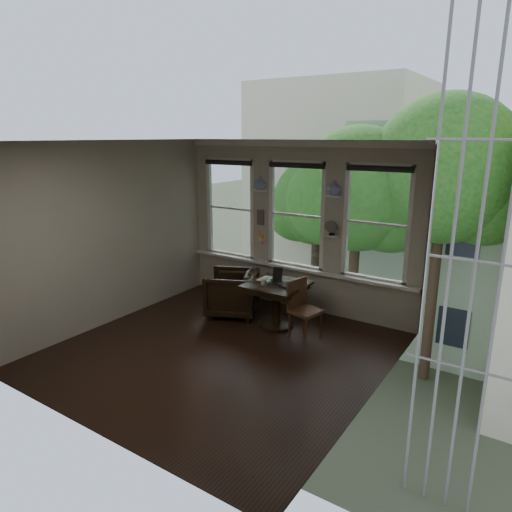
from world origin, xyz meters
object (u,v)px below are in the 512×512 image
Objects in this scene: armchair_left at (232,293)px; side_chair_right at (306,311)px; table at (276,305)px; laptop at (284,287)px; mug at (263,282)px.

armchair_left is 1.55m from side_chair_right.
table is 2.46× the size of laptop.
mug reaches higher than table.
armchair_left reaches higher than table.
armchair_left is 0.94× the size of side_chair_right.
mug is at bearing -129.18° from table.
side_chair_right reaches higher than laptop.
laptop is (-0.40, 0.02, 0.30)m from side_chair_right.
table is 0.45m from laptop.
armchair_left is at bearing 97.58° from side_chair_right.
armchair_left is at bearing 164.84° from mug.
side_chair_right is at bearing 2.87° from mug.
table is 0.94m from armchair_left.
table is at bearing 91.52° from side_chair_right.
table is at bearing 175.67° from laptop.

